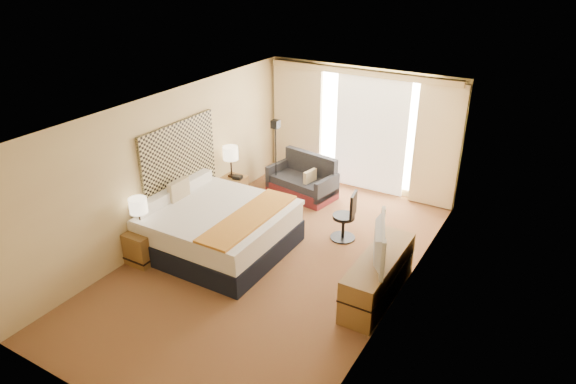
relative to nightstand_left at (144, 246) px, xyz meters
The scene contains 21 objects.
floor 2.16m from the nightstand_left, 29.31° to the left, with size 4.20×7.00×0.02m, color #5C1D1A.
ceiling 3.16m from the nightstand_left, 29.31° to the left, with size 4.20×7.00×0.02m, color silver.
wall_back 5.02m from the nightstand_left, 67.66° to the left, with size 4.20×0.02×2.60m, color beige.
wall_front 3.25m from the nightstand_left, 52.65° to the right, with size 4.20×0.02×2.60m, color beige.
wall_left 1.49m from the nightstand_left, 102.36° to the left, with size 0.02×7.00×2.60m, color beige.
wall_right 4.23m from the nightstand_left, 14.81° to the left, with size 0.02×7.00×2.60m, color beige.
headboard 1.62m from the nightstand_left, 98.64° to the left, with size 0.06×1.85×1.50m, color black.
nightstand_left is the anchor object (origin of this frame).
nightstand_right 2.50m from the nightstand_left, 90.00° to the left, with size 0.45×0.52×0.55m, color brown.
media_dresser 3.85m from the nightstand_left, 15.84° to the left, with size 0.50×1.80×0.70m, color brown.
window 5.10m from the nightstand_left, 64.87° to the left, with size 2.30×0.02×2.30m, color white.
curtains 4.95m from the nightstand_left, 67.18° to the left, with size 4.12×0.19×2.56m.
bed 1.24m from the nightstand_left, 48.87° to the left, with size 2.29×2.09×1.11m.
loveseat 3.70m from the nightstand_left, 73.24° to the left, with size 1.50×0.98×0.87m.
floor_lamp 3.50m from the nightstand_left, 81.27° to the left, with size 0.20×0.20×1.61m.
desk_chair 3.49m from the nightstand_left, 42.04° to the left, with size 0.45×0.45×0.92m.
lamp_left 0.75m from the nightstand_left, ahead, with size 0.29×0.29×0.61m.
lamp_right 2.66m from the nightstand_left, 91.00° to the left, with size 0.31×0.31×0.64m.
tissue_box 0.35m from the nightstand_left, 69.14° to the left, with size 0.11×0.11×0.10m, color #8DABDA.
telephone 2.55m from the nightstand_left, 87.20° to the left, with size 0.18×0.14×0.07m, color black.
television 3.83m from the nightstand_left, 13.81° to the left, with size 1.06×0.14×0.61m, color black.
Camera 1 is at (3.86, -6.11, 4.74)m, focal length 32.00 mm.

